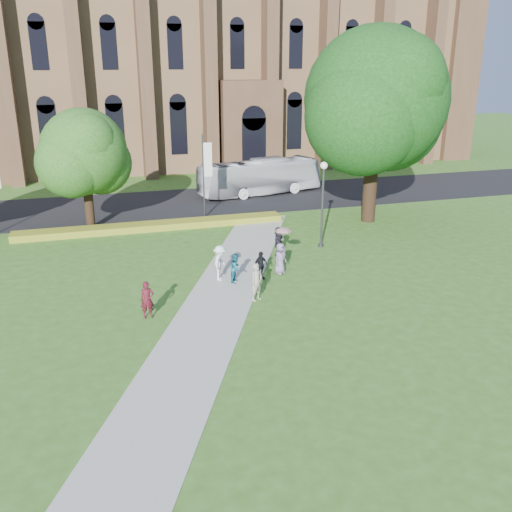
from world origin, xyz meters
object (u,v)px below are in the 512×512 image
object	(u,v)px
streetlamp	(323,194)
tour_coach	(260,177)
large_tree	(376,100)
pedestrian_0	(147,300)

from	to	relation	value
streetlamp	tour_coach	size ratio (longest dim) A/B	0.49
tour_coach	streetlamp	bearing A→B (deg)	167.06
large_tree	streetlamp	bearing A→B (deg)	-140.71
large_tree	tour_coach	distance (m)	13.25
tour_coach	pedestrian_0	world-z (taller)	tour_coach
large_tree	tour_coach	bearing A→B (deg)	116.23
streetlamp	tour_coach	world-z (taller)	streetlamp
streetlamp	large_tree	world-z (taller)	large_tree
streetlamp	large_tree	xyz separation A→B (m)	(5.50, 4.50, 5.07)
large_tree	pedestrian_0	xyz separation A→B (m)	(-16.86, -11.80, -7.48)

